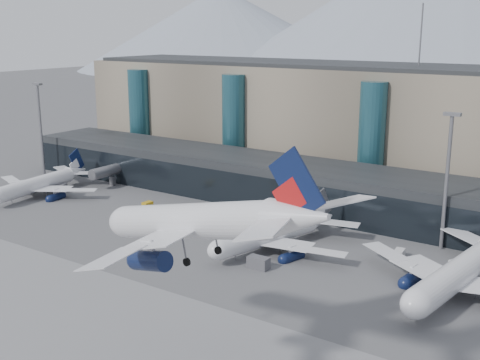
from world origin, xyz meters
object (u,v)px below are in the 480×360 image
object	(u,v)px
lightmast_mid	(447,174)
veh_a	(121,219)
hero_jet	(211,214)
veh_f	(61,188)
jet_parked_left	(46,178)
jet_parked_right	(467,260)
veh_h	(163,228)
jet_parked_mid	(281,226)
veh_b	(147,205)
veh_d	(457,264)
veh_g	(399,254)
veh_c	(258,263)
lightmast_left	(40,124)

from	to	relation	value
lightmast_mid	veh_a	bearing A→B (deg)	-160.12
hero_jet	veh_f	distance (m)	96.37
jet_parked_left	jet_parked_right	world-z (taller)	jet_parked_right
lightmast_mid	veh_h	size ratio (longest dim) A/B	7.35
hero_jet	veh_h	xyz separation A→B (m)	(-40.08, 37.32, -19.81)
jet_parked_mid	veh_b	distance (m)	38.49
veh_d	veh_h	distance (m)	55.91
lightmast_mid	veh_a	distance (m)	66.23
jet_parked_left	veh_g	xyz separation A→B (m)	(88.23, 6.75, -3.18)
jet_parked_right	veh_b	world-z (taller)	jet_parked_right
veh_g	veh_f	bearing A→B (deg)	-93.32
hero_jet	veh_f	size ratio (longest dim) A/B	9.94
veh_b	veh_a	bearing A→B (deg)	-164.56
veh_b	lightmast_mid	bearing A→B (deg)	-78.23
jet_parked_right	veh_f	xyz separation A→B (m)	(-99.20, 2.49, -3.72)
hero_jet	jet_parked_right	distance (m)	50.04
jet_parked_right	veh_a	world-z (taller)	jet_parked_right
jet_parked_right	veh_a	size ratio (longest dim) A/B	14.00
hero_jet	jet_parked_left	world-z (taller)	hero_jet
jet_parked_right	veh_h	distance (m)	57.83
veh_h	veh_b	bearing A→B (deg)	135.64
lightmast_mid	veh_f	bearing A→B (deg)	-171.90
hero_jet	veh_b	world-z (taller)	hero_jet
veh_a	veh_f	bearing A→B (deg)	157.20
hero_jet	jet_parked_right	world-z (taller)	hero_jet
jet_parked_left	jet_parked_right	size ratio (longest dim) A/B	0.84
jet_parked_mid	jet_parked_right	bearing A→B (deg)	-74.07
jet_parked_right	veh_c	distance (m)	33.79
veh_g	veh_a	bearing A→B (deg)	-82.83
lightmast_mid	veh_c	size ratio (longest dim) A/B	6.87
veh_c	lightmast_mid	bearing A→B (deg)	48.98
veh_a	lightmast_left	bearing A→B (deg)	152.82
veh_a	veh_b	size ratio (longest dim) A/B	1.14
jet_parked_right	veh_c	size ratio (longest dim) A/B	10.30
jet_parked_mid	veh_d	bearing A→B (deg)	-60.59
veh_d	veh_g	bearing A→B (deg)	127.04
lightmast_mid	veh_g	xyz separation A→B (m)	(-4.89, -8.94, -13.63)
veh_a	veh_c	size ratio (longest dim) A/B	0.74
hero_jet	veh_g	world-z (taller)	hero_jet
jet_parked_left	veh_a	size ratio (longest dim) A/B	11.83
lightmast_mid	lightmast_left	bearing A→B (deg)	-178.44
jet_parked_right	veh_h	world-z (taller)	jet_parked_right
jet_parked_left	veh_f	world-z (taller)	jet_parked_left
lightmast_left	veh_h	distance (m)	65.29
veh_a	veh_d	bearing A→B (deg)	5.94
veh_d	veh_g	size ratio (longest dim) A/B	0.98
lightmast_left	jet_parked_right	world-z (taller)	lightmast_left
jet_parked_left	veh_g	size ratio (longest dim) A/B	11.99
veh_f	veh_h	size ratio (longest dim) A/B	1.01
veh_d	veh_f	bearing A→B (deg)	125.25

